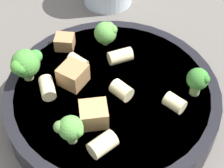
% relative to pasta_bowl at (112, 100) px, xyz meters
% --- Properties ---
extents(ground_plane, '(2.00, 2.00, 0.00)m').
position_rel_pasta_bowl_xyz_m(ground_plane, '(0.00, 0.00, -0.02)').
color(ground_plane, '#5B5651').
extents(pasta_bowl, '(0.24, 0.24, 0.04)m').
position_rel_pasta_bowl_xyz_m(pasta_bowl, '(0.00, 0.00, 0.00)').
color(pasta_bowl, black).
rests_on(pasta_bowl, ground_plane).
extents(broccoli_floret_0, '(0.03, 0.02, 0.03)m').
position_rel_pasta_bowl_xyz_m(broccoli_floret_0, '(-0.01, 0.08, 0.04)').
color(broccoli_floret_0, '#84AD60').
rests_on(broccoli_floret_0, pasta_bowl).
extents(broccoli_floret_1, '(0.02, 0.02, 0.03)m').
position_rel_pasta_bowl_xyz_m(broccoli_floret_1, '(-0.07, -0.05, 0.04)').
color(broccoli_floret_1, '#93B766').
rests_on(broccoli_floret_1, pasta_bowl).
extents(broccoli_floret_2, '(0.03, 0.03, 0.03)m').
position_rel_pasta_bowl_xyz_m(broccoli_floret_2, '(0.05, -0.06, 0.03)').
color(broccoli_floret_2, '#93B766').
rests_on(broccoli_floret_2, pasta_bowl).
extents(broccoli_floret_3, '(0.03, 0.04, 0.04)m').
position_rel_pasta_bowl_xyz_m(broccoli_floret_3, '(0.09, 0.04, 0.04)').
color(broccoli_floret_3, '#93B766').
rests_on(broccoli_floret_3, pasta_bowl).
extents(rigatoni_0, '(0.02, 0.02, 0.02)m').
position_rel_pasta_bowl_xyz_m(rigatoni_0, '(-0.07, -0.02, 0.03)').
color(rigatoni_0, beige).
rests_on(rigatoni_0, pasta_bowl).
extents(rigatoni_1, '(0.02, 0.01, 0.01)m').
position_rel_pasta_bowl_xyz_m(rigatoni_1, '(0.05, -0.01, 0.02)').
color(rigatoni_1, beige).
rests_on(rigatoni_1, pasta_bowl).
extents(rigatoni_2, '(0.02, 0.02, 0.02)m').
position_rel_pasta_bowl_xyz_m(rigatoni_2, '(-0.01, -0.00, 0.03)').
color(rigatoni_2, beige).
rests_on(rigatoni_2, pasta_bowl).
extents(rigatoni_3, '(0.02, 0.03, 0.02)m').
position_rel_pasta_bowl_xyz_m(rigatoni_3, '(-0.04, 0.07, 0.03)').
color(rigatoni_3, beige).
rests_on(rigatoni_3, pasta_bowl).
extents(rigatoni_4, '(0.03, 0.03, 0.02)m').
position_rel_pasta_bowl_xyz_m(rigatoni_4, '(0.05, 0.04, 0.03)').
color(rigatoni_4, beige).
rests_on(rigatoni_4, pasta_bowl).
extents(rigatoni_5, '(0.03, 0.03, 0.02)m').
position_rel_pasta_bowl_xyz_m(rigatoni_5, '(0.02, -0.04, 0.03)').
color(rigatoni_5, beige).
rests_on(rigatoni_5, pasta_bowl).
extents(chicken_chunk_0, '(0.04, 0.04, 0.02)m').
position_rel_pasta_bowl_xyz_m(chicken_chunk_0, '(-0.01, 0.04, 0.03)').
color(chicken_chunk_0, tan).
rests_on(chicken_chunk_0, pasta_bowl).
extents(chicken_chunk_1, '(0.03, 0.03, 0.02)m').
position_rel_pasta_bowl_xyz_m(chicken_chunk_1, '(0.09, -0.02, 0.03)').
color(chicken_chunk_1, '#A87A4C').
rests_on(chicken_chunk_1, pasta_bowl).
extents(chicken_chunk_2, '(0.03, 0.03, 0.02)m').
position_rel_pasta_bowl_xyz_m(chicken_chunk_2, '(0.04, 0.02, 0.03)').
color(chicken_chunk_2, '#A87A4C').
rests_on(chicken_chunk_2, pasta_bowl).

